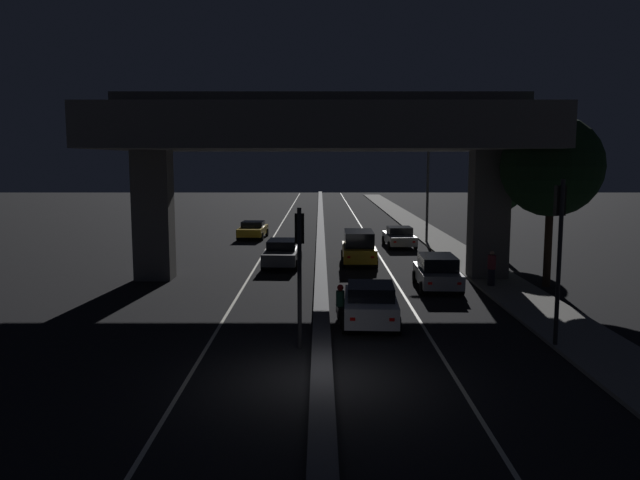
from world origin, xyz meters
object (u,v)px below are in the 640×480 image
at_px(car_taxi_yellow_second_oncoming, 253,230).
at_px(car_silver_second, 438,271).
at_px(traffic_light_left_of_median, 300,253).
at_px(pedestrian_on_sidewalk, 492,268).
at_px(car_grey_lead_oncoming, 283,253).
at_px(car_silver_fourth, 399,237).
at_px(street_lamp, 425,175).
at_px(traffic_light_right_of_median, 559,234).
at_px(car_taxi_yellow_third, 359,247).
at_px(motorcycle_black_filtering_near, 340,308).
at_px(car_white_lead, 371,303).

bearing_deg(car_taxi_yellow_second_oncoming, car_silver_second, 32.27).
xyz_separation_m(traffic_light_left_of_median, pedestrian_on_sidewalk, (8.80, 9.46, -2.17)).
distance_m(car_silver_second, car_grey_lead_oncoming, 10.01).
xyz_separation_m(car_silver_second, car_silver_fourth, (-0.01, 14.19, -0.11)).
bearing_deg(pedestrian_on_sidewalk, car_silver_fourth, 100.50).
bearing_deg(car_taxi_yellow_second_oncoming, street_lamp, 79.46).
distance_m(traffic_light_left_of_median, car_silver_second, 11.44).
bearing_deg(traffic_light_right_of_median, pedestrian_on_sidewalk, 86.78).
distance_m(traffic_light_left_of_median, car_silver_fourth, 24.44).
height_order(traffic_light_right_of_median, car_taxi_yellow_second_oncoming, traffic_light_right_of_median).
relative_size(traffic_light_left_of_median, car_taxi_yellow_second_oncoming, 1.04).
distance_m(traffic_light_left_of_median, car_taxi_yellow_third, 16.79).
bearing_deg(traffic_light_right_of_median, car_grey_lead_oncoming, 121.91).
height_order(traffic_light_left_of_median, traffic_light_right_of_median, traffic_light_right_of_median).
relative_size(traffic_light_left_of_median, car_silver_second, 1.07).
xyz_separation_m(car_silver_second, motorcycle_black_filtering_near, (-4.80, -6.51, -0.19)).
bearing_deg(car_grey_lead_oncoming, pedestrian_on_sidewalk, 61.21).
bearing_deg(car_silver_second, motorcycle_black_filtering_near, 145.50).
xyz_separation_m(car_taxi_yellow_second_oncoming, pedestrian_on_sidewalk, (13.37, -18.95, 0.26)).
height_order(traffic_light_right_of_median, street_lamp, street_lamp).
height_order(street_lamp, car_silver_fourth, street_lamp).
relative_size(car_grey_lead_oncoming, pedestrian_on_sidewalk, 2.88).
height_order(traffic_light_left_of_median, car_taxi_yellow_second_oncoming, traffic_light_left_of_median).
xyz_separation_m(car_white_lead, car_taxi_yellow_third, (0.41, 13.58, 0.21)).
relative_size(car_taxi_yellow_third, car_silver_fourth, 0.98).
distance_m(traffic_light_left_of_median, pedestrian_on_sidewalk, 13.11).
bearing_deg(motorcycle_black_filtering_near, car_grey_lead_oncoming, 8.61).
bearing_deg(car_white_lead, car_taxi_yellow_third, 1.13).
relative_size(traffic_light_right_of_median, car_grey_lead_oncoming, 1.13).
bearing_deg(street_lamp, traffic_light_right_of_median, -89.82).
bearing_deg(motorcycle_black_filtering_near, car_silver_second, -40.54).
bearing_deg(pedestrian_on_sidewalk, car_taxi_yellow_second_oncoming, 125.19).
relative_size(car_taxi_yellow_second_oncoming, pedestrian_on_sidewalk, 2.62).
relative_size(traffic_light_left_of_median, car_silver_fourth, 1.03).
bearing_deg(traffic_light_left_of_median, motorcycle_black_filtering_near, 63.44).
bearing_deg(car_silver_fourth, traffic_light_left_of_median, 163.20).
relative_size(traffic_light_right_of_median, car_silver_fourth, 1.24).
distance_m(car_grey_lead_oncoming, car_taxi_yellow_second_oncoming, 13.09).
xyz_separation_m(traffic_light_left_of_median, motorcycle_black_filtering_near, (1.41, 2.81, -2.48)).
bearing_deg(pedestrian_on_sidewalk, car_white_lead, -133.43).
distance_m(traffic_light_right_of_median, car_taxi_yellow_third, 17.47).
distance_m(car_grey_lead_oncoming, pedestrian_on_sidewalk, 12.05).
height_order(car_taxi_yellow_third, car_grey_lead_oncoming, car_taxi_yellow_third).
xyz_separation_m(car_taxi_yellow_third, car_grey_lead_oncoming, (-4.43, -0.71, -0.24)).
distance_m(car_taxi_yellow_second_oncoming, pedestrian_on_sidewalk, 23.20).
xyz_separation_m(car_taxi_yellow_third, car_taxi_yellow_second_oncoming, (-7.49, 12.02, -0.33)).
bearing_deg(car_silver_second, traffic_light_right_of_median, -165.64).
bearing_deg(traffic_light_left_of_median, car_silver_fourth, 75.23).
distance_m(street_lamp, motorcycle_black_filtering_near, 23.96).
xyz_separation_m(street_lamp, car_taxi_yellow_second_oncoming, (-12.76, 3.03, -4.26)).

